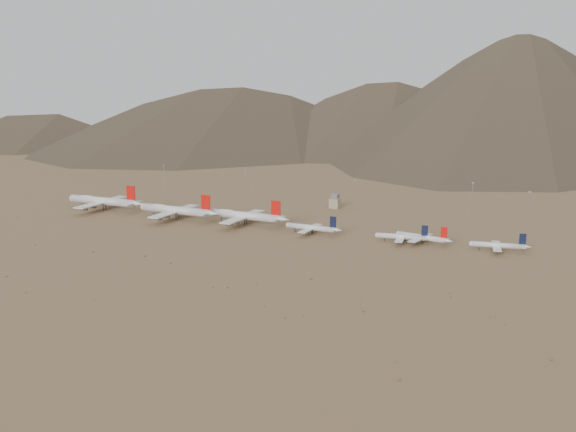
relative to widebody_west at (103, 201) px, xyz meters
The scene contains 16 objects.
ground 141.47m from the widebody_west, 11.09° to the right, with size 3000.00×3000.00×0.00m, color #90714A.
mountain_ridge 895.15m from the widebody_west, 80.98° to the left, with size 4400.00×1000.00×300.00m.
widebody_west is the anchor object (origin of this frame).
widebody_centre 75.57m from the widebody_west, ahead, with size 72.00×55.07×21.38m.
widebody_east 132.32m from the widebody_west, ahead, with size 69.02×52.75×20.50m.
narrowbody_a 189.57m from the widebody_west, ahead, with size 42.87×30.55×14.15m.
narrowbody_b 253.35m from the widebody_west, ahead, with size 38.36×28.02×12.76m.
narrowbody_c 265.72m from the widebody_west, ahead, with size 39.91×29.12×13.26m.
narrowbody_d 313.98m from the widebody_west, ahead, with size 37.67×27.59×12.57m.
control_tower 192.50m from the widebody_west, 28.83° to the left, with size 8.00×8.00×12.00m.
mast_far_west 95.89m from the widebody_west, 95.72° to the left, with size 2.00×0.60×25.70m.
mast_west 132.35m from the widebody_west, 57.03° to the left, with size 2.00×0.60×25.70m.
mast_centre 208.31m from the widebody_west, 25.92° to the left, with size 2.00×0.60×25.70m.
mast_east 300.98m from the widebody_west, 23.56° to the left, with size 2.00×0.60×25.70m.
mast_far_east 335.38m from the widebody_west, 16.72° to the left, with size 2.00×0.60×25.70m.
desert_scrub 216.72m from the widebody_west, 35.69° to the right, with size 411.95×166.34×0.92m.
Camera 1 is at (229.34, -370.62, 107.42)m, focal length 40.00 mm.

